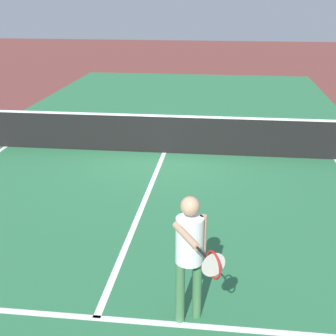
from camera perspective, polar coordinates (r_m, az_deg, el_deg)
ground_plane at (r=11.69m, az=-0.45°, el=1.85°), size 60.00×60.00×0.00m
court_surface_inbounds at (r=11.69m, az=-0.45°, el=1.85°), size 10.62×24.40×0.00m
line_service_near at (r=6.07m, az=-8.65°, el=-17.45°), size 8.22×0.10×0.01m
line_center_service at (r=8.75m, az=-3.16°, el=-4.72°), size 0.10×6.40×0.01m
net at (r=11.54m, az=-0.46°, el=4.17°), size 10.39×0.09×1.07m
player_near at (r=5.44m, az=2.69°, el=-9.52°), size 0.58×1.14×1.61m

